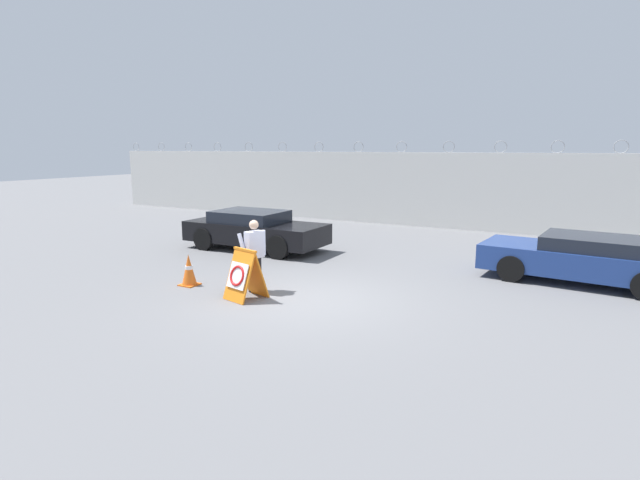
# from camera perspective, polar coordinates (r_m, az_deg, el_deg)

# --- Properties ---
(ground_plane) EXTENTS (90.00, 90.00, 0.00)m
(ground_plane) POSITION_cam_1_polar(r_m,az_deg,el_deg) (10.76, -1.35, -6.93)
(ground_plane) COLOR slate
(perimeter_wall) EXTENTS (36.00, 0.30, 3.49)m
(perimeter_wall) POSITION_cam_1_polar(r_m,az_deg,el_deg) (20.75, 14.29, 5.50)
(perimeter_wall) COLOR silver
(perimeter_wall) RESTS_ON ground_plane
(barricade_sign) EXTENTS (0.84, 0.90, 1.10)m
(barricade_sign) POSITION_cam_1_polar(r_m,az_deg,el_deg) (10.86, -8.71, -3.89)
(barricade_sign) COLOR orange
(barricade_sign) RESTS_ON ground_plane
(security_guard) EXTENTS (0.52, 0.59, 1.64)m
(security_guard) POSITION_cam_1_polar(r_m,az_deg,el_deg) (11.33, -7.50, -1.43)
(security_guard) COLOR black
(security_guard) RESTS_ON ground_plane
(traffic_cone_near) EXTENTS (0.40, 0.40, 0.75)m
(traffic_cone_near) POSITION_cam_1_polar(r_m,az_deg,el_deg) (12.23, -14.75, -3.33)
(traffic_cone_near) COLOR orange
(traffic_cone_near) RESTS_ON ground_plane
(traffic_cone_mid) EXTENTS (0.42, 0.42, 0.73)m
(traffic_cone_mid) POSITION_cam_1_polar(r_m,az_deg,el_deg) (12.31, -7.90, -3.04)
(traffic_cone_mid) COLOR orange
(traffic_cone_mid) RESTS_ON ground_plane
(parked_car_front_coupe) EXTENTS (4.56, 1.95, 1.24)m
(parked_car_front_coupe) POSITION_cam_1_polar(r_m,az_deg,el_deg) (16.08, -7.47, 1.19)
(parked_car_front_coupe) COLOR black
(parked_car_front_coupe) RESTS_ON ground_plane
(parked_car_far_side) EXTENTS (4.67, 2.22, 1.16)m
(parked_car_far_side) POSITION_cam_1_polar(r_m,az_deg,el_deg) (13.58, 27.82, -1.85)
(parked_car_far_side) COLOR black
(parked_car_far_side) RESTS_ON ground_plane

